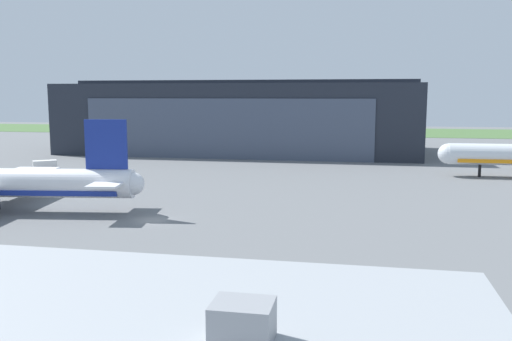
% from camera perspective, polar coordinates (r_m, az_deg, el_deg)
% --- Properties ---
extents(ground_plane, '(440.00, 440.00, 0.00)m').
position_cam_1_polar(ground_plane, '(70.35, -10.81, -5.17)').
color(ground_plane, slate).
extents(grass_field_strip, '(440.00, 56.00, 0.08)m').
position_cam_1_polar(grass_field_strip, '(238.59, 4.75, 4.15)').
color(grass_field_strip, '#486B39').
rests_on(grass_field_strip, ground_plane).
extents(maintenance_hangar, '(94.95, 41.90, 19.82)m').
position_cam_1_polar(maintenance_hangar, '(153.99, -1.38, 5.59)').
color(maintenance_hangar, '#232833').
rests_on(maintenance_hangar, ground_plane).
extents(pushback_tractor, '(4.99, 4.45, 2.24)m').
position_cam_1_polar(pushback_tractor, '(121.52, -21.27, 0.56)').
color(pushback_tractor, white).
rests_on(pushback_tractor, ground_plane).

